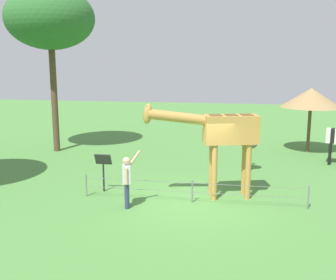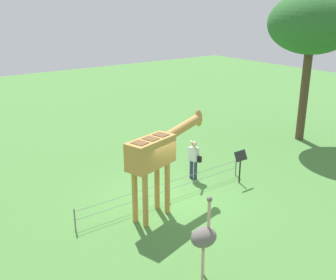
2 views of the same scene
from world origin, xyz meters
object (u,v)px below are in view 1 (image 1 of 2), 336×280
at_px(shade_hut_near, 311,98).
at_px(visitor, 127,179).
at_px(giraffe, 222,133).
at_px(ostrich, 249,143).
at_px(info_sign, 103,164).
at_px(tree_east, 50,19).

bearing_deg(shade_hut_near, visitor, 53.11).
xyz_separation_m(giraffe, ostrich, (-0.96, -3.39, -0.95)).
height_order(visitor, ostrich, ostrich).
distance_m(ostrich, info_sign, 6.00).
bearing_deg(ostrich, info_sign, 35.04).
distance_m(visitor, shade_hut_near, 11.21).
relative_size(ostrich, info_sign, 1.70).
distance_m(tree_east, info_sign, 8.92).
bearing_deg(ostrich, shade_hut_near, -125.93).
distance_m(visitor, info_sign, 1.81).
height_order(visitor, info_sign, visitor).
bearing_deg(tree_east, ostrich, 166.50).
bearing_deg(giraffe, shade_hut_near, -117.65).
distance_m(ostrich, shade_hut_near, 5.22).
bearing_deg(tree_east, visitor, 128.26).
distance_m(shade_hut_near, info_sign, 10.98).
bearing_deg(shade_hut_near, ostrich, 54.07).
xyz_separation_m(tree_east, info_sign, (-4.34, 5.66, -5.35)).
bearing_deg(giraffe, tree_east, -34.13).
height_order(ostrich, tree_east, tree_east).
height_order(visitor, shade_hut_near, shade_hut_near).
relative_size(visitor, shade_hut_near, 0.56).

